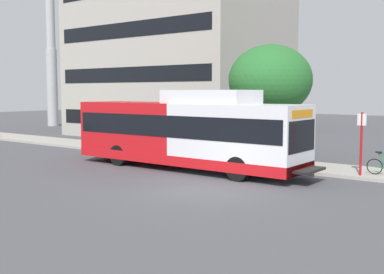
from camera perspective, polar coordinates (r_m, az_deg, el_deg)
ground_plane at (r=22.93m, az=-15.00°, el=-3.73°), size 120.00×120.00×0.00m
sidewalk_curb at (r=26.44m, az=-0.18°, el=-2.19°), size 3.00×56.00×0.14m
transit_bus at (r=22.03m, az=-0.71°, el=0.55°), size 2.58×12.25×3.65m
bus_stop_sign_pole at (r=20.74m, az=19.51°, el=-0.21°), size 0.10×0.36×2.60m
street_tree_near_stop at (r=24.64m, az=9.28°, el=6.68°), size 4.21×4.21×5.80m
lattice_comm_tower at (r=52.75m, az=-16.53°, el=13.88°), size 1.10×1.10×34.22m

